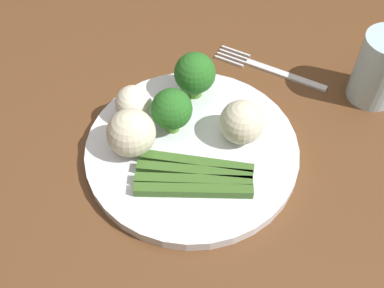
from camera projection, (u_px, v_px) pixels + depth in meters
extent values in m
cube|color=brown|center=(184.00, 116.00, 0.66)|extent=(1.35, 0.81, 0.04)
cylinder|color=brown|center=(370.00, 61.00, 1.27)|extent=(0.07, 0.07, 0.70)
cylinder|color=brown|center=(123.00, 21.00, 1.37)|extent=(0.07, 0.07, 0.70)
cylinder|color=white|center=(192.00, 150.00, 0.59)|extent=(0.26, 0.26, 0.01)
cube|color=#3D6626|center=(196.00, 163.00, 0.56)|extent=(0.02, 0.13, 0.01)
cube|color=#3D6626|center=(194.00, 172.00, 0.55)|extent=(0.03, 0.13, 0.01)
cube|color=#3D6626|center=(193.00, 181.00, 0.55)|extent=(0.04, 0.13, 0.01)
cube|color=#3D6626|center=(193.00, 191.00, 0.54)|extent=(0.04, 0.13, 0.01)
cylinder|color=#568E33|center=(175.00, 124.00, 0.59)|extent=(0.02, 0.02, 0.02)
sphere|color=#286B23|center=(175.00, 109.00, 0.57)|extent=(0.05, 0.05, 0.05)
cylinder|color=#568E33|center=(195.00, 89.00, 0.63)|extent=(0.02, 0.02, 0.02)
sphere|color=#286B23|center=(195.00, 73.00, 0.61)|extent=(0.05, 0.05, 0.05)
sphere|color=beige|center=(131.00, 133.00, 0.56)|extent=(0.06, 0.06, 0.06)
sphere|color=beige|center=(242.00, 122.00, 0.57)|extent=(0.05, 0.05, 0.05)
sphere|color=silver|center=(133.00, 104.00, 0.60)|extent=(0.05, 0.05, 0.05)
cube|color=silver|center=(286.00, 75.00, 0.68)|extent=(0.04, 0.12, 0.00)
cube|color=silver|center=(236.00, 52.00, 0.71)|extent=(0.01, 0.04, 0.00)
cube|color=silver|center=(234.00, 55.00, 0.70)|extent=(0.01, 0.04, 0.00)
cube|color=silver|center=(231.00, 58.00, 0.70)|extent=(0.01, 0.04, 0.00)
cube|color=silver|center=(229.00, 61.00, 0.69)|extent=(0.01, 0.04, 0.00)
cylinder|color=silver|center=(380.00, 69.00, 0.62)|extent=(0.06, 0.06, 0.10)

